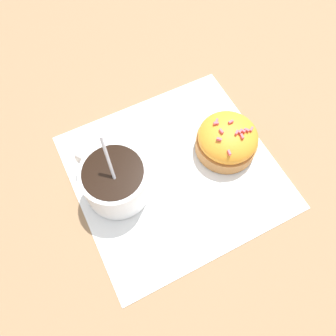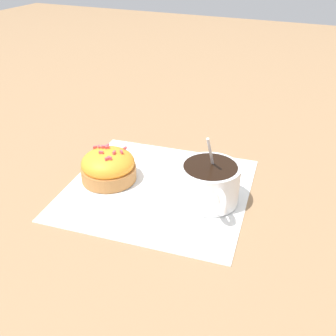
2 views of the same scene
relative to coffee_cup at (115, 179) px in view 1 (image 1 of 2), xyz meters
name	(u,v)px [view 1 (image 1 of 2)]	position (x,y,z in m)	size (l,w,h in m)	color
ground_plane	(175,172)	(0.09, 0.00, -0.04)	(3.00, 3.00, 0.00)	#93704C
paper_napkin	(175,171)	(0.09, 0.00, -0.03)	(0.31, 0.30, 0.00)	white
coffee_cup	(115,179)	(0.00, 0.00, 0.00)	(0.09, 0.10, 0.11)	white
frosted_pastry	(227,140)	(0.17, 0.01, -0.01)	(0.09, 0.09, 0.06)	#B2753D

